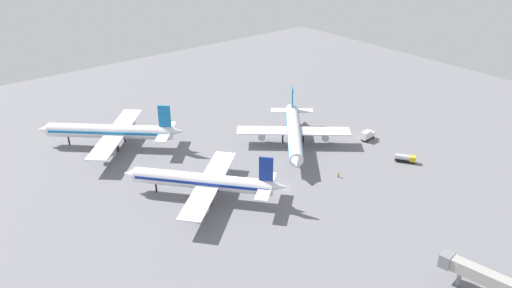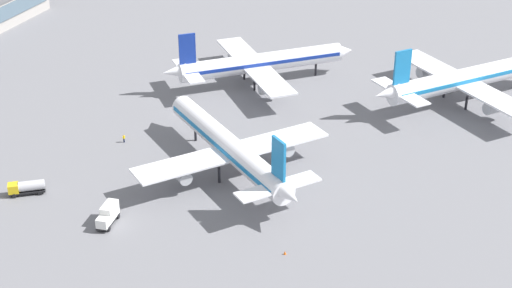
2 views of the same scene
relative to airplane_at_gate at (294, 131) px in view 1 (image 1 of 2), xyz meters
name	(u,v)px [view 1 (image 1 of 2)]	position (x,y,z in m)	size (l,w,h in m)	color
ground	(283,187)	(-20.83, -18.23, -5.28)	(288.00, 288.00, 0.00)	slate
airplane_at_gate	(294,131)	(0.00, 0.00, 0.00)	(35.41, 39.25, 14.51)	white
airplane_taxiing	(204,181)	(-41.39, -8.79, -0.07)	(34.88, 38.75, 14.31)	white
airplane_distant	(112,131)	(-47.54, 37.52, 0.25)	(40.22, 38.11, 15.19)	white
catering_truck	(367,135)	(23.16, -12.47, -3.58)	(5.77, 2.69, 3.30)	black
fuel_truck	(405,158)	(19.75, -30.78, -3.89)	(5.05, 6.31, 2.50)	black
ground_crew_worker	(339,175)	(-3.82, -24.26, -4.43)	(0.55, 0.49, 1.67)	#1E2338
jet_bridge	(480,275)	(-17.96, -76.73, -0.15)	(5.75, 18.01, 6.74)	#9E9993
safety_cone_near_gate	(303,114)	(21.51, 17.91, -4.98)	(0.44, 0.44, 0.60)	#EA590C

